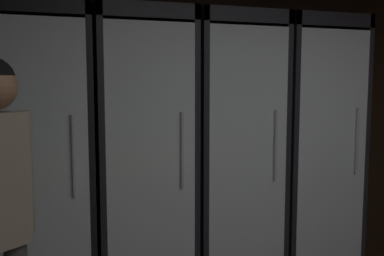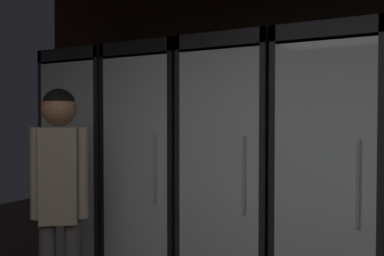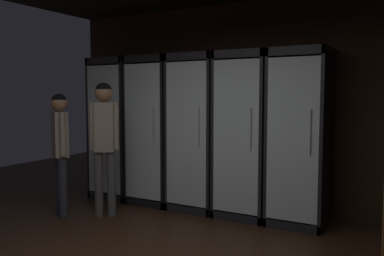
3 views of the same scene
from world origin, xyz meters
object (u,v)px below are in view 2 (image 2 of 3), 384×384
Objects in this scene: cooler_center at (145,166)px; cooler_right at (203,165)px; cooler_left at (83,166)px; cooler_far_right at (258,164)px; cooler_far_left at (17,167)px; shopper_near at (177,171)px.

cooler_right is at bearing 0.01° from cooler_center.
cooler_left is 1.35m from cooler_right.
cooler_right is at bearing 180.00° from cooler_far_right.
cooler_left is (0.68, -0.00, 0.01)m from cooler_far_left.
cooler_far_left is 1.00× the size of cooler_center.
cooler_far_left is at bearing 179.98° from cooler_far_right.
cooler_far_right is at bearing 0.01° from cooler_center.
cooler_right is at bearing 0.01° from cooler_left.
shopper_near is (0.80, -1.17, 0.00)m from cooler_left.
cooler_far_left and cooler_left have the same top height.
cooler_center is at bearing -179.99° from cooler_right.
cooler_center and cooler_far_right have the same top height.
cooler_far_right is 1.27× the size of shopper_near.
cooler_left is 1.00× the size of cooler_far_right.
cooler_center is (0.67, 0.00, -0.01)m from cooler_left.
cooler_right is 1.00× the size of cooler_far_right.
cooler_left is 1.27× the size of shopper_near.
cooler_far_right is 1.70m from shopper_near.
cooler_far_right is at bearing 43.79° from shopper_near.
cooler_center is 1.35m from cooler_far_right.
cooler_far_left is 2.02m from cooler_right.
cooler_right is (1.35, 0.00, -0.01)m from cooler_left.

